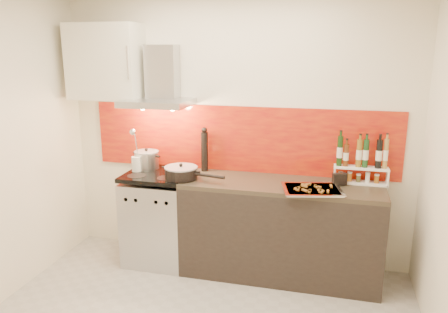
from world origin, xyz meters
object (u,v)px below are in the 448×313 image
(counter, at_px, (280,229))
(pepper_mill, at_px, (205,150))
(stock_pot, at_px, (147,160))
(baking_tray, at_px, (312,189))
(saute_pan, at_px, (182,172))
(range_stove, at_px, (159,218))

(counter, distance_m, pepper_mill, 1.05)
(stock_pot, relative_size, baking_tray, 0.43)
(stock_pot, bearing_deg, counter, -4.74)
(counter, relative_size, pepper_mill, 4.13)
(stock_pot, xyz_separation_m, baking_tray, (1.64, -0.28, -0.08))
(saute_pan, distance_m, baking_tray, 1.19)
(range_stove, xyz_separation_m, saute_pan, (0.29, -0.11, 0.52))
(counter, height_order, pepper_mill, pepper_mill)
(saute_pan, bearing_deg, baking_tray, -2.78)
(stock_pot, distance_m, baking_tray, 1.67)
(counter, bearing_deg, pepper_mill, 165.10)
(pepper_mill, bearing_deg, baking_tray, -19.66)
(range_stove, relative_size, saute_pan, 1.54)
(counter, xyz_separation_m, saute_pan, (-0.91, -0.11, 0.51))
(stock_pot, relative_size, saute_pan, 0.41)
(pepper_mill, height_order, baking_tray, pepper_mill)
(range_stove, bearing_deg, counter, 0.23)
(range_stove, bearing_deg, saute_pan, -20.72)
(range_stove, bearing_deg, baking_tray, -6.42)
(range_stove, distance_m, pepper_mill, 0.81)
(range_stove, xyz_separation_m, pepper_mill, (0.41, 0.21, 0.67))
(range_stove, height_order, pepper_mill, pepper_mill)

